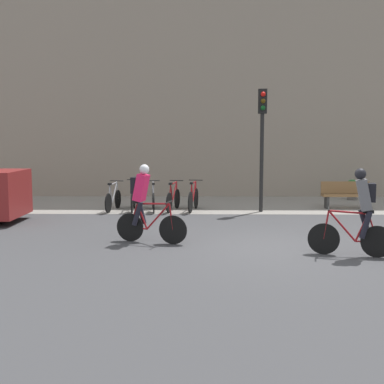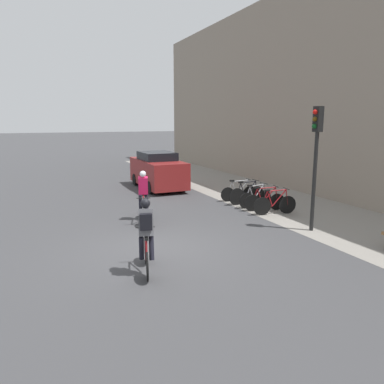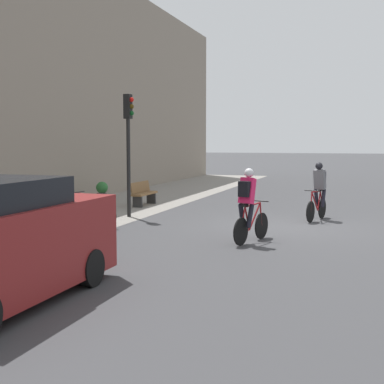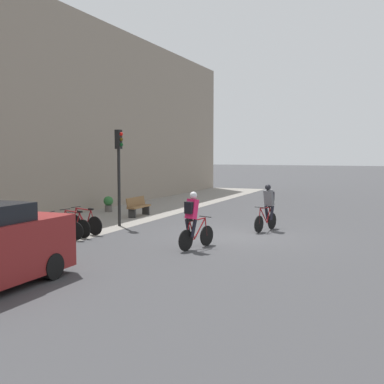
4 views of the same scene
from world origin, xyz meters
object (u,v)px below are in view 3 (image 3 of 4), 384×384
(cyclist_pink, at_px, (248,203))
(parked_bike_4, at_px, (91,212))
(bench, at_px, (143,193))
(parked_bike_0, at_px, (37,227))
(potted_plant, at_px, (102,190))
(parked_bike_2, at_px, (67,219))
(cyclist_grey, at_px, (319,189))
(parked_bike_1, at_px, (53,222))
(traffic_light_pole, at_px, (129,133))
(parked_bike_3, at_px, (80,216))

(cyclist_pink, distance_m, parked_bike_4, 4.85)
(cyclist_pink, xyz_separation_m, bench, (6.15, 5.32, -0.48))
(parked_bike_0, distance_m, potted_plant, 9.04)
(cyclist_pink, distance_m, parked_bike_2, 4.74)
(cyclist_grey, height_order, parked_bike_0, cyclist_grey)
(cyclist_grey, relative_size, parked_bike_4, 1.05)
(cyclist_grey, height_order, parked_bike_1, cyclist_grey)
(parked_bike_1, height_order, bench, parked_bike_1)
(traffic_light_pole, bearing_deg, parked_bike_2, 177.27)
(cyclist_pink, height_order, parked_bike_2, cyclist_pink)
(cyclist_grey, xyz_separation_m, parked_bike_2, (-4.66, 5.94, -0.56))
(parked_bike_4, bearing_deg, cyclist_grey, -60.47)
(potted_plant, bearing_deg, parked_bike_0, -161.84)
(parked_bike_1, height_order, parked_bike_4, parked_bike_1)
(cyclist_pink, relative_size, potted_plant, 2.26)
(parked_bike_3, bearing_deg, cyclist_pink, -94.97)
(parked_bike_2, distance_m, traffic_light_pole, 4.13)
(parked_bike_0, relative_size, traffic_light_pole, 0.43)
(bench, bearing_deg, parked_bike_3, -173.83)
(bench, bearing_deg, parked_bike_2, -174.45)
(parked_bike_1, xyz_separation_m, potted_plant, (7.94, 2.82, 0.02))
(parked_bike_2, xyz_separation_m, traffic_light_pole, (3.45, -0.16, 2.27))
(cyclist_grey, xyz_separation_m, traffic_light_pole, (-1.21, 5.77, 1.71))
(parked_bike_2, relative_size, parked_bike_3, 0.98)
(parked_bike_1, relative_size, potted_plant, 2.20)
(parked_bike_2, height_order, parked_bike_3, parked_bike_3)
(parked_bike_1, bearing_deg, cyclist_pink, -79.33)
(parked_bike_0, xyz_separation_m, potted_plant, (8.59, 2.82, 0.05))
(cyclist_grey, bearing_deg, parked_bike_2, 128.11)
(cyclist_grey, relative_size, parked_bike_3, 1.08)
(cyclist_grey, xyz_separation_m, parked_bike_4, (-3.36, 5.94, -0.54))
(parked_bike_3, relative_size, traffic_light_pole, 0.42)
(parked_bike_0, xyz_separation_m, parked_bike_2, (1.30, 0.00, 0.00))
(cyclist_grey, distance_m, traffic_light_pole, 6.14)
(parked_bike_3, distance_m, bench, 5.77)
(bench, distance_m, potted_plant, 2.38)
(parked_bike_1, distance_m, traffic_light_pole, 4.68)
(parked_bike_2, bearing_deg, parked_bike_4, 0.00)
(parked_bike_2, distance_m, potted_plant, 7.82)
(cyclist_grey, bearing_deg, cyclist_pink, 164.38)
(parked_bike_2, height_order, traffic_light_pole, traffic_light_pole)
(parked_bike_3, bearing_deg, parked_bike_1, 179.97)
(potted_plant, bearing_deg, cyclist_pink, -133.18)
(bench, height_order, potted_plant, bench)
(parked_bike_0, relative_size, parked_bike_2, 1.03)
(bench, bearing_deg, traffic_light_pole, -165.03)
(traffic_light_pole, bearing_deg, potted_plant, 37.82)
(cyclist_grey, xyz_separation_m, parked_bike_1, (-5.31, 5.94, -0.53))
(parked_bike_2, relative_size, traffic_light_pole, 0.41)
(cyclist_grey, relative_size, parked_bike_1, 1.02)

